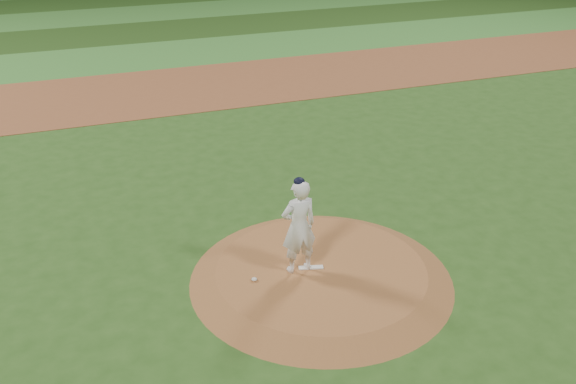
{
  "coord_description": "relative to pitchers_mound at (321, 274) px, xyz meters",
  "views": [
    {
      "loc": [
        -4.54,
        -10.29,
        7.68
      ],
      "look_at": [
        0.0,
        2.0,
        1.1
      ],
      "focal_mm": 40.0,
      "sensor_mm": 36.0,
      "label": 1
    }
  ],
  "objects": [
    {
      "name": "outfield_stripe_2",
      "position": [
        0.0,
        29.5,
        -0.12
      ],
      "size": [
        70.0,
        5.0,
        0.02
      ],
      "primitive_type": "cube",
      "color": "#35742A",
      "rests_on": "ground"
    },
    {
      "name": "pitcher_on_mound",
      "position": [
        -0.46,
        0.14,
        1.16
      ],
      "size": [
        0.78,
        0.54,
        2.12
      ],
      "color": "white",
      "rests_on": "pitchers_mound"
    },
    {
      "name": "ground",
      "position": [
        0.0,
        0.0,
        -0.12
      ],
      "size": [
        120.0,
        120.0,
        0.0
      ],
      "primitive_type": "plane",
      "color": "#29501A",
      "rests_on": "ground"
    },
    {
      "name": "rosin_bag",
      "position": [
        -1.44,
        0.07,
        0.16
      ],
      "size": [
        0.12,
        0.12,
        0.06
      ],
      "primitive_type": "ellipsoid",
      "color": "silver",
      "rests_on": "pitchers_mound"
    },
    {
      "name": "outfield_stripe_1",
      "position": [
        0.0,
        24.5,
        -0.12
      ],
      "size": [
        70.0,
        5.0,
        0.02
      ],
      "primitive_type": "cube",
      "color": "#214215",
      "rests_on": "ground"
    },
    {
      "name": "outfield_stripe_3",
      "position": [
        0.0,
        34.5,
        -0.12
      ],
      "size": [
        70.0,
        5.0,
        0.02
      ],
      "primitive_type": "cube",
      "color": "#214315",
      "rests_on": "ground"
    },
    {
      "name": "pitchers_mound",
      "position": [
        0.0,
        0.0,
        0.0
      ],
      "size": [
        5.5,
        5.5,
        0.25
      ],
      "primitive_type": "cone",
      "color": "#975B2E",
      "rests_on": "ground"
    },
    {
      "name": "infield_dirt_band",
      "position": [
        0.0,
        14.0,
        -0.12
      ],
      "size": [
        70.0,
        6.0,
        0.02
      ],
      "primitive_type": "cube",
      "color": "brown",
      "rests_on": "ground"
    },
    {
      "name": "pitching_rubber",
      "position": [
        -0.19,
        0.1,
        0.14
      ],
      "size": [
        0.53,
        0.26,
        0.03
      ],
      "primitive_type": "cube",
      "rotation": [
        0.0,
        0.0,
        -0.27
      ],
      "color": "white",
      "rests_on": "pitchers_mound"
    },
    {
      "name": "outfield_stripe_0",
      "position": [
        0.0,
        19.5,
        -0.12
      ],
      "size": [
        70.0,
        5.0,
        0.02
      ],
      "primitive_type": "cube",
      "color": "#367A2C",
      "rests_on": "ground"
    }
  ]
}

